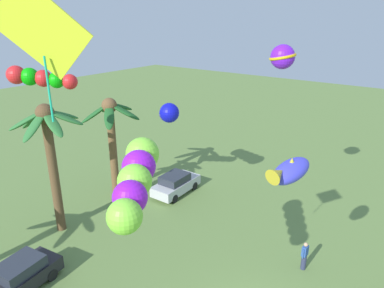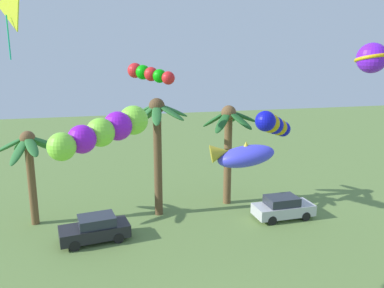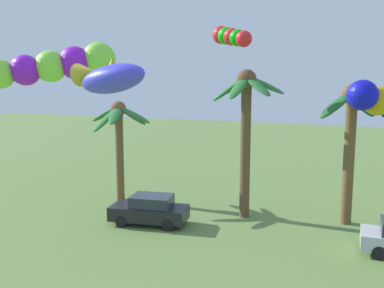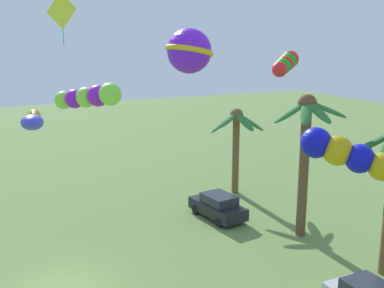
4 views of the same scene
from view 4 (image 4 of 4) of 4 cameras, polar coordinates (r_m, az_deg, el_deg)
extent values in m
cylinder|color=brown|center=(25.94, 13.45, -3.27)|extent=(0.54, 0.54, 7.35)
ellipsoid|color=#2D7033|center=(24.44, 15.18, 3.78)|extent=(2.11, 0.75, 1.10)
ellipsoid|color=#2D7033|center=(25.19, 16.14, 4.08)|extent=(1.86, 1.96, 1.02)
ellipsoid|color=#2D7033|center=(25.98, 14.99, 3.90)|extent=(1.07, 2.01, 1.43)
ellipsoid|color=#2D7033|center=(26.19, 13.77, 4.32)|extent=(1.99, 1.71, 1.20)
ellipsoid|color=#2D7033|center=(25.76, 12.25, 3.91)|extent=(1.98, 1.09, 1.49)
ellipsoid|color=#2D7033|center=(24.81, 11.95, 3.82)|extent=(0.95, 2.07, 1.31)
ellipsoid|color=#2D7033|center=(24.28, 13.76, 3.71)|extent=(1.95, 1.80, 1.17)
sphere|color=brown|center=(25.19, 13.88, 4.79)|extent=(1.02, 1.02, 1.02)
ellipsoid|color=#1E5623|center=(22.24, 21.19, 0.07)|extent=(1.91, 1.96, 1.49)
cylinder|color=brown|center=(32.67, 5.35, -1.27)|extent=(0.48, 0.48, 5.57)
ellipsoid|color=#2D7033|center=(31.32, 6.44, 2.68)|extent=(2.15, 0.68, 1.15)
ellipsoid|color=#2D7033|center=(32.20, 7.10, 2.68)|extent=(1.56, 2.05, 1.43)
ellipsoid|color=#2D7033|center=(33.02, 6.16, 2.98)|extent=(1.63, 2.04, 1.40)
ellipsoid|color=#2D7033|center=(33.07, 4.74, 3.20)|extent=(2.18, 0.87, 1.21)
ellipsoid|color=#2D7033|center=(32.15, 3.89, 2.56)|extent=(1.41, 1.98, 1.59)
ellipsoid|color=#2D7033|center=(31.39, 4.23, 2.81)|extent=(1.29, 2.24, 1.09)
sphere|color=brown|center=(32.11, 5.46, 3.56)|extent=(0.92, 0.92, 0.92)
cube|color=black|center=(28.68, 3.13, -7.84)|extent=(4.10, 2.23, 0.70)
cube|color=#282D38|center=(28.35, 3.33, -6.73)|extent=(2.22, 1.77, 0.56)
cylinder|color=black|center=(29.28, 0.46, -8.00)|extent=(0.62, 0.26, 0.60)
cylinder|color=black|center=(30.13, 2.94, -7.41)|extent=(0.62, 0.26, 0.60)
cylinder|color=black|center=(27.45, 3.32, -9.48)|extent=(0.62, 0.26, 0.60)
cylinder|color=black|center=(28.35, 5.88, -8.79)|extent=(0.62, 0.26, 0.60)
sphere|color=#88EB3C|center=(22.75, -9.95, 6.00)|extent=(1.10, 1.10, 1.10)
sphere|color=#9118D8|center=(23.25, -11.41, 5.79)|extent=(1.06, 1.06, 1.06)
sphere|color=#88EB3C|center=(23.77, -12.80, 5.58)|extent=(1.01, 1.01, 1.01)
sphere|color=#9118D8|center=(24.29, -14.13, 5.37)|extent=(0.97, 0.97, 0.97)
sphere|color=#88EB3C|center=(24.83, -15.40, 5.18)|extent=(0.92, 0.92, 0.92)
ellipsoid|color=#4142E8|center=(19.26, -18.91, 2.51)|extent=(1.94, 1.20, 0.91)
cone|color=gold|center=(20.00, -18.78, 3.26)|extent=(0.73, 0.66, 0.63)
cone|color=gold|center=(19.21, -18.97, 3.34)|extent=(0.41, 0.41, 0.35)
sphere|color=red|center=(25.90, 11.89, 10.08)|extent=(0.91, 0.91, 0.91)
sphere|color=#0BB40A|center=(25.28, 11.60, 9.82)|extent=(0.88, 0.88, 0.88)
sphere|color=red|center=(24.67, 11.30, 9.55)|extent=(0.84, 0.84, 0.84)
sphere|color=#0BB40A|center=(24.05, 10.98, 9.26)|extent=(0.80, 0.80, 0.80)
sphere|color=red|center=(23.44, 10.64, 8.95)|extent=(0.77, 0.77, 0.77)
cube|color=yellow|center=(26.04, -15.59, 15.44)|extent=(1.07, 1.74, 1.95)
cylinder|color=#1CBB8D|center=(26.01, -15.44, 12.94)|extent=(0.04, 0.04, 1.30)
sphere|color=#711AE6|center=(13.19, -0.34, 11.28)|extent=(1.25, 1.25, 1.25)
torus|color=gold|center=(13.19, -0.34, 11.28)|extent=(1.74, 1.74, 0.42)
sphere|color=#0E12C0|center=(18.45, 14.90, 0.15)|extent=(1.20, 1.20, 1.20)
sphere|color=#C19E0F|center=(18.45, 17.34, -0.77)|extent=(1.15, 1.15, 1.15)
sphere|color=#0E12C0|center=(18.49, 19.77, -1.69)|extent=(1.10, 1.10, 1.10)
sphere|color=#C19E0F|center=(18.57, 22.20, -2.60)|extent=(1.06, 1.06, 1.06)
camera|label=1|loc=(29.51, -29.67, 14.39)|focal=33.04mm
camera|label=2|loc=(24.68, -45.78, 8.28)|focal=36.05mm
camera|label=3|loc=(15.45, -49.77, -3.45)|focal=41.28mm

